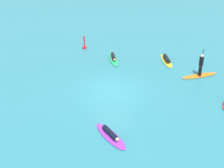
# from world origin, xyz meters

# --- Properties ---
(ground_plane) EXTENTS (120.00, 120.00, 0.00)m
(ground_plane) POSITION_xyz_m (0.00, 0.00, 0.00)
(ground_plane) COLOR teal
(ground_plane) RESTS_ON ground
(surfer_on_orange_board) EXTENTS (3.06, 0.86, 2.17)m
(surfer_on_orange_board) POSITION_xyz_m (7.21, 0.34, 0.44)
(surfer_on_orange_board) COLOR orange
(surfer_on_orange_board) RESTS_ON ground_plane
(surfer_on_green_board) EXTENTS (1.18, 3.33, 0.41)m
(surfer_on_green_board) POSITION_xyz_m (1.84, 5.57, 0.13)
(surfer_on_green_board) COLOR #23B266
(surfer_on_green_board) RESTS_ON ground_plane
(surfer_on_yellow_board) EXTENTS (1.27, 3.20, 0.44)m
(surfer_on_yellow_board) POSITION_xyz_m (6.08, 3.87, 0.16)
(surfer_on_yellow_board) COLOR yellow
(surfer_on_yellow_board) RESTS_ON ground_plane
(surfer_on_purple_board) EXTENTS (1.40, 2.97, 0.39)m
(surfer_on_purple_board) POSITION_xyz_m (-1.71, -5.32, 0.12)
(surfer_on_purple_board) COLOR purple
(surfer_on_purple_board) RESTS_ON ground_plane
(marker_buoy) EXTENTS (0.40, 0.40, 1.31)m
(marker_buoy) POSITION_xyz_m (0.05, 9.06, 0.23)
(marker_buoy) COLOR red
(marker_buoy) RESTS_ON ground_plane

